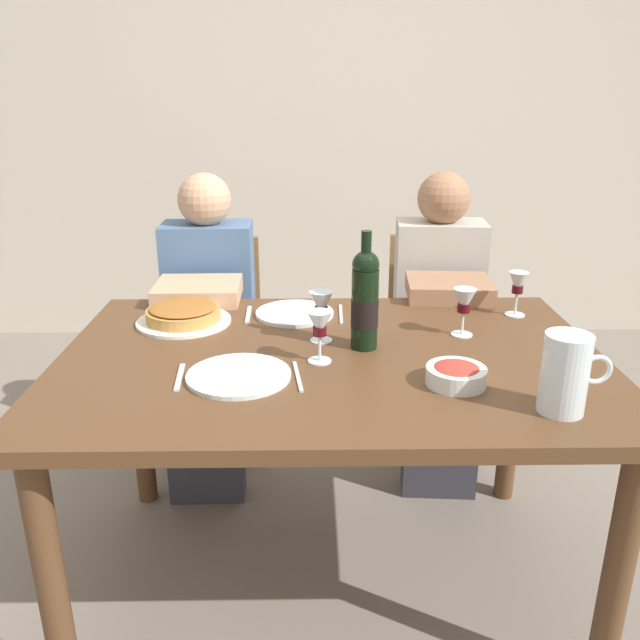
% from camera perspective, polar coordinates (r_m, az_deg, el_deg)
% --- Properties ---
extents(ground_plane, '(8.00, 8.00, 0.00)m').
position_cam_1_polar(ground_plane, '(2.19, 0.86, -21.65)').
color(ground_plane, slate).
extents(back_wall, '(8.00, 0.10, 2.80)m').
position_cam_1_polar(back_wall, '(3.86, -0.07, 19.10)').
color(back_wall, beige).
rests_on(back_wall, ground).
extents(dining_table, '(1.50, 1.00, 0.76)m').
position_cam_1_polar(dining_table, '(1.82, 0.97, -5.72)').
color(dining_table, brown).
rests_on(dining_table, ground).
extents(wine_bottle, '(0.08, 0.08, 0.33)m').
position_cam_1_polar(wine_bottle, '(1.78, 4.00, 1.80)').
color(wine_bottle, black).
rests_on(wine_bottle, dining_table).
extents(water_pitcher, '(0.16, 0.11, 0.19)m').
position_cam_1_polar(water_pitcher, '(1.54, 20.84, -4.83)').
color(water_pitcher, silver).
rests_on(water_pitcher, dining_table).
extents(baked_tart, '(0.29, 0.29, 0.06)m').
position_cam_1_polar(baked_tart, '(2.05, -12.00, 0.48)').
color(baked_tart, white).
rests_on(baked_tart, dining_table).
extents(salad_bowl, '(0.15, 0.15, 0.05)m').
position_cam_1_polar(salad_bowl, '(1.63, 11.96, -4.71)').
color(salad_bowl, silver).
rests_on(salad_bowl, dining_table).
extents(wine_glass_left_diner, '(0.06, 0.06, 0.14)m').
position_cam_1_polar(wine_glass_left_diner, '(2.14, 17.12, 2.95)').
color(wine_glass_left_diner, silver).
rests_on(wine_glass_left_diner, dining_table).
extents(wine_glass_right_diner, '(0.07, 0.07, 0.15)m').
position_cam_1_polar(wine_glass_right_diner, '(1.83, 0.11, 1.24)').
color(wine_glass_right_diner, silver).
rests_on(wine_glass_right_diner, dining_table).
extents(wine_glass_centre, '(0.07, 0.07, 0.14)m').
position_cam_1_polar(wine_glass_centre, '(1.93, 12.64, 1.46)').
color(wine_glass_centre, silver).
rests_on(wine_glass_centre, dining_table).
extents(wine_glass_spare, '(0.07, 0.07, 0.14)m').
position_cam_1_polar(wine_glass_spare, '(1.70, -0.03, -0.59)').
color(wine_glass_spare, silver).
rests_on(wine_glass_spare, dining_table).
extents(dinner_plate_left_setting, '(0.27, 0.27, 0.01)m').
position_cam_1_polar(dinner_plate_left_setting, '(1.65, -7.21, -4.89)').
color(dinner_plate_left_setting, silver).
rests_on(dinner_plate_left_setting, dining_table).
extents(dinner_plate_right_setting, '(0.25, 0.25, 0.01)m').
position_cam_1_polar(dinner_plate_right_setting, '(2.08, -2.26, 0.60)').
color(dinner_plate_right_setting, silver).
rests_on(dinner_plate_right_setting, dining_table).
extents(fork_left_setting, '(0.03, 0.16, 0.00)m').
position_cam_1_polar(fork_left_setting, '(1.68, -12.32, -4.96)').
color(fork_left_setting, silver).
rests_on(fork_left_setting, dining_table).
extents(knife_left_setting, '(0.03, 0.18, 0.00)m').
position_cam_1_polar(knife_left_setting, '(1.64, -1.98, -5.00)').
color(knife_left_setting, silver).
rests_on(knife_left_setting, dining_table).
extents(knife_right_setting, '(0.01, 0.18, 0.00)m').
position_cam_1_polar(knife_right_setting, '(2.09, 1.86, 0.53)').
color(knife_right_setting, silver).
rests_on(knife_right_setting, dining_table).
extents(spoon_right_setting, '(0.02, 0.16, 0.00)m').
position_cam_1_polar(spoon_right_setting, '(2.09, -6.36, 0.49)').
color(spoon_right_setting, silver).
rests_on(spoon_right_setting, dining_table).
extents(chair_left, '(0.41, 0.41, 0.87)m').
position_cam_1_polar(chair_left, '(2.74, -9.13, -0.83)').
color(chair_left, olive).
rests_on(chair_left, ground).
extents(diner_left, '(0.34, 0.51, 1.16)m').
position_cam_1_polar(diner_left, '(2.48, -9.94, -0.18)').
color(diner_left, '#4C6B93').
rests_on(diner_left, ground).
extents(chair_right, '(0.43, 0.43, 0.87)m').
position_cam_1_polar(chair_right, '(2.78, 9.79, -0.58)').
color(chair_right, olive).
rests_on(chair_right, ground).
extents(diner_right, '(0.36, 0.52, 1.16)m').
position_cam_1_polar(diner_right, '(2.52, 10.58, 0.09)').
color(diner_right, '#B7B2A8').
rests_on(diner_right, ground).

